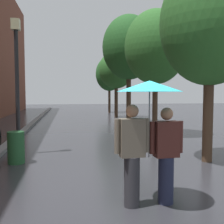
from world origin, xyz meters
TOP-DOWN VIEW (x-y plane):
  - ground_plane at (0.00, 0.00)m, footprint 80.00×80.00m
  - kerb_strip at (-3.20, 10.00)m, footprint 0.30×36.00m
  - street_tree_0 at (2.64, 2.05)m, footprint 2.66×2.66m
  - street_tree_1 at (2.71, 6.74)m, footprint 2.72×2.72m
  - street_tree_2 at (2.55, 11.28)m, footprint 3.19×3.19m
  - street_tree_3 at (2.53, 15.42)m, footprint 2.65×2.65m
  - street_tree_4 at (2.74, 20.21)m, footprint 2.55×2.55m
  - couple_under_umbrella at (0.22, -0.42)m, footprint 1.19×1.07m
  - street_lamp_post at (-2.60, 3.77)m, footprint 0.24×0.24m
  - litter_bin at (-2.48, 2.69)m, footprint 0.44×0.44m

SIDE VIEW (x-z plane):
  - ground_plane at x=0.00m, z-range 0.00..0.00m
  - kerb_strip at x=-3.20m, z-range 0.00..0.12m
  - litter_bin at x=-2.48m, z-range 0.00..0.85m
  - couple_under_umbrella at x=0.22m, z-range 0.32..2.40m
  - street_lamp_post at x=-2.60m, z-range 0.36..4.41m
  - street_tree_3 at x=2.53m, z-range 1.08..6.11m
  - street_tree_4 at x=2.74m, z-range 1.01..6.23m
  - street_tree_0 at x=2.64m, z-range 1.02..6.40m
  - street_tree_1 at x=2.71m, z-range 1.11..6.60m
  - street_tree_2 at x=2.55m, z-range 1.32..7.85m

